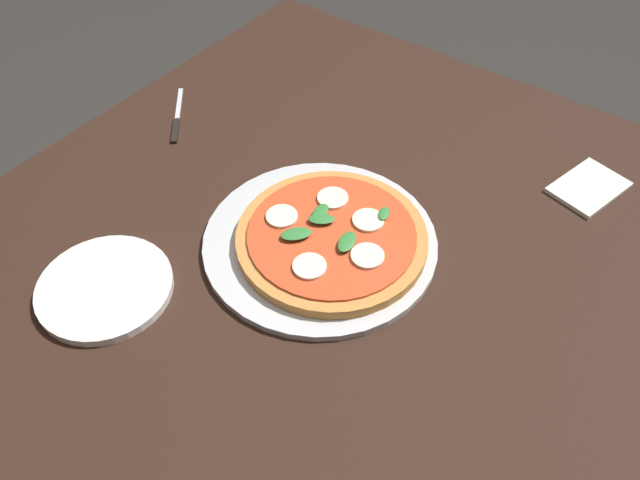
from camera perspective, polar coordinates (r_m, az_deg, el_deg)
The scene contains 7 objects.
ground_plane at distance 1.65m, azimuth 0.50°, elevation -18.15°, with size 6.00×6.00×0.00m, color #2D2B28.
dining_table at distance 1.09m, azimuth 0.72°, elevation -3.55°, with size 1.21×1.12×0.76m.
serving_tray at distance 1.01m, azimuth 0.00°, elevation -0.15°, with size 0.37×0.37×0.01m, color silver.
pizza at distance 0.99m, azimuth 1.05°, elevation 0.24°, with size 0.30×0.30×0.03m.
plate_white at distance 1.00m, azimuth -18.77°, elevation -4.08°, with size 0.20×0.20×0.01m, color white.
napkin at distance 1.19m, azimuth 23.01°, elevation 4.38°, with size 0.13×0.09×0.01m, color white.
knife at distance 1.28m, azimuth -12.77°, elevation 10.35°, with size 0.14×0.12×0.01m.
Camera 1 is at (0.57, 0.40, 1.50)m, focal length 35.59 mm.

